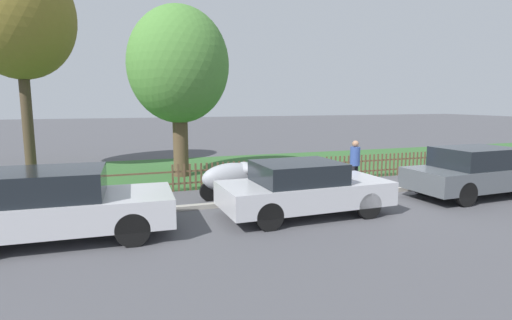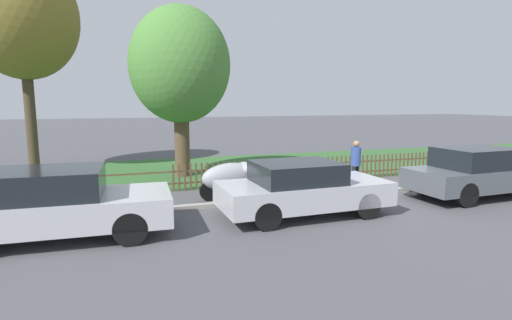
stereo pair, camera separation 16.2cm
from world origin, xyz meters
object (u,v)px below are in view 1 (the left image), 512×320
at_px(tree_behind_motorcycle, 178,66).
at_px(covered_motorcycle, 233,177).
at_px(parked_car_black_saloon, 303,188).
at_px(tree_nearest_kerb, 19,18).
at_px(parked_car_silver_hatchback, 58,204).
at_px(parked_car_navy_estate, 478,171).
at_px(pedestrian_near_fence, 355,162).

bearing_deg(tree_behind_motorcycle, covered_motorcycle, -77.48).
height_order(parked_car_black_saloon, tree_nearest_kerb, tree_nearest_kerb).
relative_size(parked_car_silver_hatchback, covered_motorcycle, 2.32).
xyz_separation_m(parked_car_silver_hatchback, parked_car_navy_estate, (11.15, 0.10, 0.00)).
relative_size(parked_car_navy_estate, pedestrian_near_fence, 2.95).
bearing_deg(pedestrian_near_fence, tree_behind_motorcycle, 107.26).
bearing_deg(covered_motorcycle, parked_car_silver_hatchback, -158.12).
xyz_separation_m(covered_motorcycle, pedestrian_near_fence, (4.02, -0.00, 0.24)).
height_order(parked_car_silver_hatchback, tree_nearest_kerb, tree_nearest_kerb).
height_order(covered_motorcycle, pedestrian_near_fence, pedestrian_near_fence).
height_order(parked_car_silver_hatchback, tree_behind_motorcycle, tree_behind_motorcycle).
height_order(parked_car_navy_estate, pedestrian_near_fence, pedestrian_near_fence).
bearing_deg(parked_car_silver_hatchback, tree_nearest_kerb, 105.15).
xyz_separation_m(parked_car_black_saloon, tree_behind_motorcycle, (-2.03, 6.17, 3.35)).
bearing_deg(parked_car_navy_estate, pedestrian_near_fence, 142.08).
xyz_separation_m(parked_car_silver_hatchback, covered_motorcycle, (4.27, 2.16, -0.10)).
distance_m(parked_car_black_saloon, covered_motorcycle, 2.46).
xyz_separation_m(parked_car_navy_estate, covered_motorcycle, (-6.89, 2.06, -0.10)).
distance_m(covered_motorcycle, tree_nearest_kerb, 10.81).
bearing_deg(pedestrian_near_fence, parked_car_navy_estate, -69.31).
relative_size(parked_car_navy_estate, tree_nearest_kerb, 0.55).
bearing_deg(parked_car_black_saloon, tree_behind_motorcycle, 106.74).
bearing_deg(parked_car_silver_hatchback, parked_car_black_saloon, 1.82).
bearing_deg(tree_nearest_kerb, covered_motorcycle, -47.38).
bearing_deg(covered_motorcycle, parked_car_navy_estate, -21.67).
height_order(parked_car_navy_estate, tree_nearest_kerb, tree_nearest_kerb).
xyz_separation_m(tree_behind_motorcycle, pedestrian_near_fence, (4.90, -3.99, -3.16)).
bearing_deg(pedestrian_near_fence, parked_car_black_saloon, -176.42).
height_order(parked_car_black_saloon, covered_motorcycle, parked_car_black_saloon).
relative_size(parked_car_black_saloon, tree_behind_motorcycle, 0.68).
bearing_deg(tree_behind_motorcycle, parked_car_silver_hatchback, -118.80).
relative_size(parked_car_navy_estate, covered_motorcycle, 2.40).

